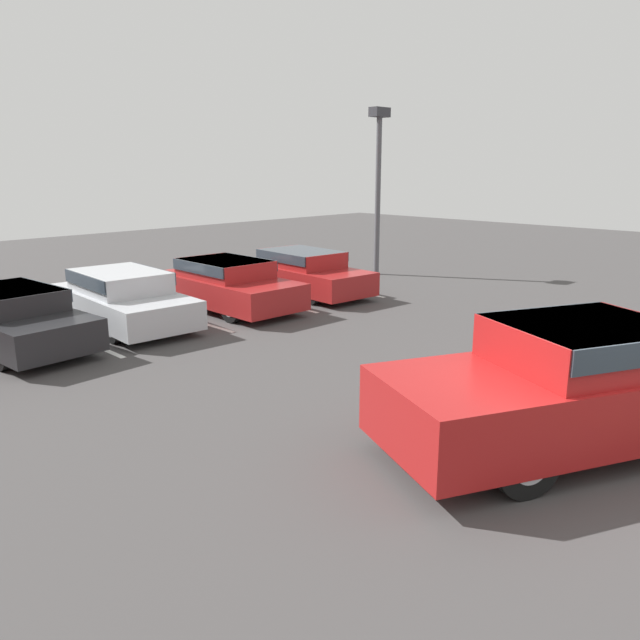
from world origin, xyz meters
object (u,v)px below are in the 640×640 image
object	(u,v)px
parked_sedan_e	(303,271)
light_post	(378,172)
parked_sedan_b	(11,317)
parked_sedan_d	(227,283)
parked_sedan_c	(122,297)
pickup_truck	(602,382)

from	to	relation	value
parked_sedan_e	light_post	world-z (taller)	light_post
parked_sedan_b	light_post	world-z (taller)	light_post
parked_sedan_d	light_post	distance (m)	7.35
parked_sedan_c	light_post	world-z (taller)	light_post
parked_sedan_b	parked_sedan_e	distance (m)	7.99
pickup_truck	parked_sedan_e	xyz separation A→B (m)	(4.15, 10.00, -0.19)
parked_sedan_d	parked_sedan_e	size ratio (longest dim) A/B	0.97
parked_sedan_b	parked_sedan_d	size ratio (longest dim) A/B	0.99
parked_sedan_c	parked_sedan_d	xyz separation A→B (m)	(2.76, -0.29, 0.00)
parked_sedan_e	light_post	size ratio (longest dim) A/B	0.82
pickup_truck	parked_sedan_b	distance (m)	10.84
parked_sedan_b	light_post	size ratio (longest dim) A/B	0.80
pickup_truck	light_post	bearing A→B (deg)	77.46
parked_sedan_e	light_post	xyz separation A→B (m)	(4.06, 0.62, 2.75)
parked_sedan_c	parked_sedan_e	xyz separation A→B (m)	(5.49, -0.27, -0.01)
parked_sedan_c	parked_sedan_e	distance (m)	5.50
parked_sedan_d	parked_sedan_e	distance (m)	2.74
parked_sedan_d	parked_sedan_b	bearing A→B (deg)	-90.47
parked_sedan_c	parked_sedan_e	size ratio (longest dim) A/B	0.98
pickup_truck	parked_sedan_c	world-z (taller)	pickup_truck
parked_sedan_e	light_post	distance (m)	4.94
pickup_truck	light_post	size ratio (longest dim) A/B	1.17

